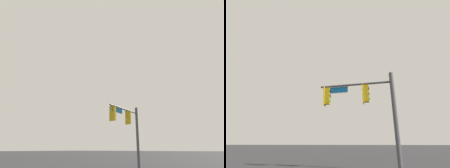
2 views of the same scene
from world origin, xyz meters
The scene contains 1 object.
signal_pole_near centered at (-3.87, -5.86, 3.79)m, with size 4.83×0.65×5.74m.
Camera 2 is at (-4.12, 5.04, 1.44)m, focal length 28.00 mm.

